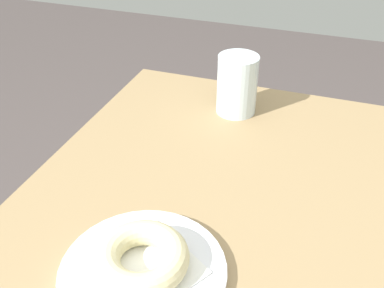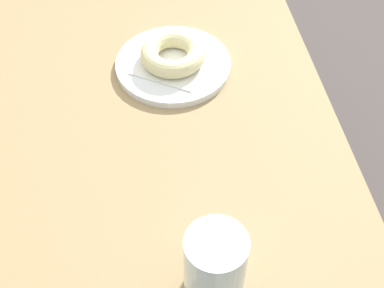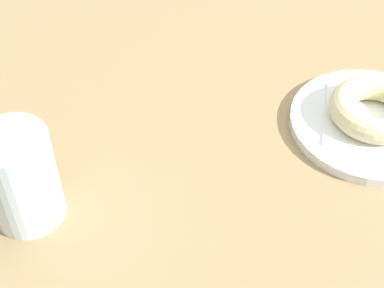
{
  "view_description": "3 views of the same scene",
  "coord_description": "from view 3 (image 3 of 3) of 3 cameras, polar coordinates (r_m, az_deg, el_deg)",
  "views": [
    {
      "loc": [
        -0.24,
        -0.02,
        1.16
      ],
      "look_at": [
        0.29,
        0.17,
        0.77
      ],
      "focal_mm": 41.32,
      "sensor_mm": 36.0,
      "label": 1
    },
    {
      "loc": [
        0.8,
        0.08,
        1.38
      ],
      "look_at": [
        0.28,
        0.16,
        0.75
      ],
      "focal_mm": 51.67,
      "sensor_mm": 36.0,
      "label": 2
    },
    {
      "loc": [
        0.46,
        0.58,
        1.23
      ],
      "look_at": [
        0.3,
        0.14,
        0.76
      ],
      "focal_mm": 54.84,
      "sensor_mm": 36.0,
      "label": 3
    }
  ],
  "objects": [
    {
      "name": "donut_sugar_ring",
      "position": [
        0.75,
        17.4,
        3.29
      ],
      "size": [
        0.11,
        0.11,
        0.03
      ],
      "primitive_type": "torus",
      "color": "beige",
      "rests_on": "napkin_sugar_ring"
    },
    {
      "name": "table",
      "position": [
        0.95,
        14.78,
        4.98
      ],
      "size": [
        1.22,
        0.8,
        0.72
      ],
      "color": "#967A53",
      "rests_on": "ground_plane"
    },
    {
      "name": "plate_sugar_ring",
      "position": [
        0.76,
        17.01,
        1.91
      ],
      "size": [
        0.2,
        0.2,
        0.01
      ],
      "primitive_type": "cylinder",
      "color": "white",
      "rests_on": "table"
    },
    {
      "name": "water_glass",
      "position": [
        0.63,
        -16.33,
        -3.18
      ],
      "size": [
        0.08,
        0.08,
        0.11
      ],
      "primitive_type": "cylinder",
      "color": "silver",
      "rests_on": "table"
    },
    {
      "name": "napkin_sugar_ring",
      "position": [
        0.76,
        17.13,
        2.34
      ],
      "size": [
        0.16,
        0.16,
        0.0
      ],
      "primitive_type": "cube",
      "rotation": [
        0.0,
        0.0,
        -0.55
      ],
      "color": "white",
      "rests_on": "plate_sugar_ring"
    }
  ]
}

